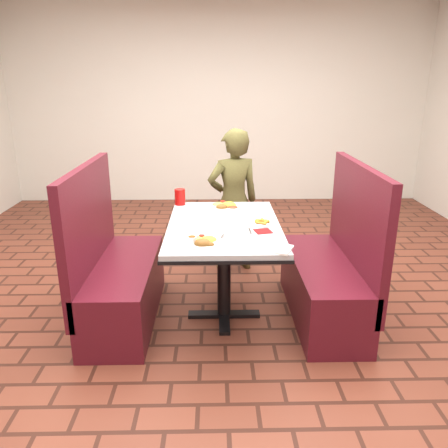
% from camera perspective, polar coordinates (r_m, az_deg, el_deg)
% --- Properties ---
extents(room, '(7.00, 7.04, 2.82)m').
position_cam_1_polar(room, '(2.99, -0.00, 21.67)').
color(room, brown).
rests_on(room, ground).
extents(dining_table, '(0.81, 1.21, 0.75)m').
position_cam_1_polar(dining_table, '(3.17, -0.00, -1.65)').
color(dining_table, '#BABCBF').
rests_on(dining_table, ground).
extents(booth_bench_left, '(0.47, 1.20, 1.17)m').
position_cam_1_polar(booth_bench_left, '(3.38, -13.77, -6.89)').
color(booth_bench_left, '#5B1420').
rests_on(booth_bench_left, ground).
extents(booth_bench_right, '(0.47, 1.20, 1.17)m').
position_cam_1_polar(booth_bench_right, '(3.41, 13.64, -6.65)').
color(booth_bench_right, '#5B1420').
rests_on(booth_bench_right, ground).
extents(diner_person, '(0.56, 0.44, 1.34)m').
position_cam_1_polar(diner_person, '(4.04, 1.22, 2.95)').
color(diner_person, brown).
rests_on(diner_person, ground).
extents(near_dinner_plate, '(0.25, 0.25, 0.08)m').
position_cam_1_polar(near_dinner_plate, '(2.75, -2.68, -2.09)').
color(near_dinner_plate, white).
rests_on(near_dinner_plate, dining_table).
extents(far_dinner_plate, '(0.28, 0.28, 0.07)m').
position_cam_1_polar(far_dinner_plate, '(3.53, 0.20, 2.51)').
color(far_dinner_plate, white).
rests_on(far_dinner_plate, dining_table).
extents(plantain_plate, '(0.18, 0.18, 0.03)m').
position_cam_1_polar(plantain_plate, '(3.15, 4.87, 0.20)').
color(plantain_plate, white).
rests_on(plantain_plate, dining_table).
extents(maroon_napkin, '(0.13, 0.13, 0.00)m').
position_cam_1_polar(maroon_napkin, '(3.00, 5.11, -0.94)').
color(maroon_napkin, maroon).
rests_on(maroon_napkin, dining_table).
extents(spoon_utensil, '(0.02, 0.13, 0.00)m').
position_cam_1_polar(spoon_utensil, '(2.99, 3.42, -0.89)').
color(spoon_utensil, silver).
rests_on(spoon_utensil, dining_table).
extents(red_tumbler, '(0.09, 0.09, 0.13)m').
position_cam_1_polar(red_tumbler, '(3.64, -5.78, 3.54)').
color(red_tumbler, '#B90E0C').
rests_on(red_tumbler, dining_table).
extents(paper_napkin, '(0.26, 0.23, 0.01)m').
position_cam_1_polar(paper_napkin, '(2.69, 6.49, -3.14)').
color(paper_napkin, white).
rests_on(paper_napkin, dining_table).
extents(knife_utensil, '(0.05, 0.15, 0.00)m').
position_cam_1_polar(knife_utensil, '(2.83, -0.37, -1.86)').
color(knife_utensil, silver).
rests_on(knife_utensil, dining_table).
extents(fork_utensil, '(0.08, 0.13, 0.00)m').
position_cam_1_polar(fork_utensil, '(2.75, -2.19, -2.46)').
color(fork_utensil, silver).
rests_on(fork_utensil, dining_table).
extents(lettuce_shreds, '(0.28, 0.32, 0.00)m').
position_cam_1_polar(lettuce_shreds, '(3.20, 0.69, 0.36)').
color(lettuce_shreds, '#96CB51').
rests_on(lettuce_shreds, dining_table).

